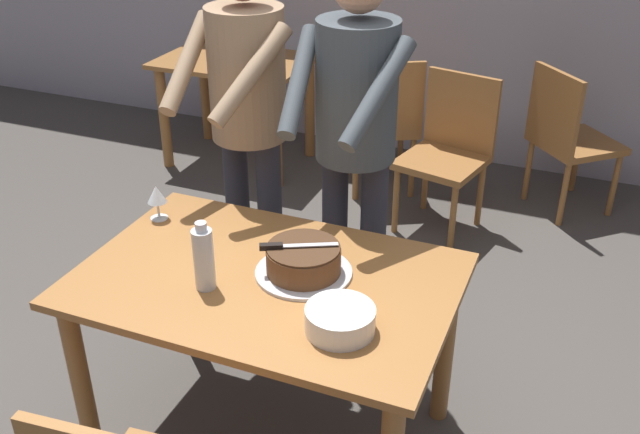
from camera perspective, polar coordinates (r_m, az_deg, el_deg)
main_dining_table at (r=2.58m, az=-4.18°, el=-7.06°), size 1.31×0.87×0.75m
cake_on_platter at (r=2.49m, az=-1.31°, el=-3.53°), size 0.34×0.34×0.11m
cake_knife at (r=2.45m, az=-3.00°, el=-2.32°), size 0.25×0.14×0.02m
plate_stack at (r=2.24m, az=1.61°, el=-8.14°), size 0.22×0.22×0.08m
wine_glass_near at (r=2.88m, az=-12.82°, el=1.68°), size 0.08×0.08×0.14m
water_bottle at (r=2.42m, az=-9.20°, el=-3.23°), size 0.07×0.07×0.25m
person_cutting_cake at (r=2.86m, az=2.79°, el=7.03°), size 0.47×0.56×1.72m
person_standing_beside at (r=3.07m, az=-5.78°, el=8.48°), size 0.46×0.57×1.72m
background_table at (r=5.02m, az=-6.65°, el=10.54°), size 1.00×0.70×0.74m
background_chair_0 at (r=4.57m, az=5.00°, el=7.66°), size 0.60×0.60×0.90m
background_chair_1 at (r=4.56m, az=19.02°, el=6.11°), size 0.62×0.62×0.90m
background_chair_3 at (r=4.21m, az=10.15°, el=5.42°), size 0.53×0.53×0.90m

